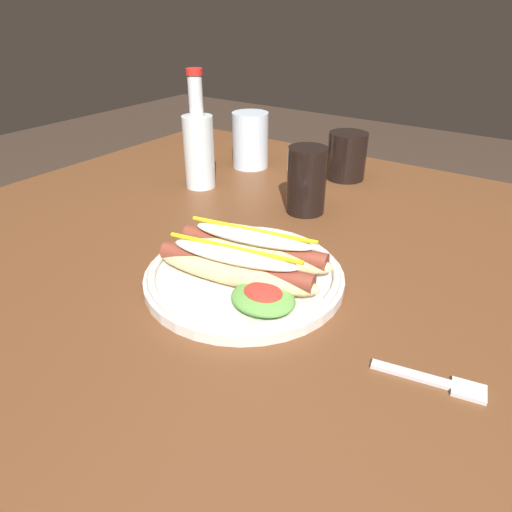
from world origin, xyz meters
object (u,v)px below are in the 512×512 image
object	(u,v)px
extra_cup	(347,156)
hot_dog_plate	(245,268)
fork	(437,382)
water_cup	(250,140)
glass_bottle	(199,146)
soda_cup	(307,180)

from	to	relation	value
extra_cup	hot_dog_plate	bearing A→B (deg)	-81.57
fork	water_cup	world-z (taller)	water_cup
water_cup	glass_bottle	xyz separation A→B (m)	(-0.01, -0.17, 0.02)
extra_cup	glass_bottle	distance (m)	0.33
fork	soda_cup	xyz separation A→B (m)	(-0.34, 0.32, 0.06)
soda_cup	glass_bottle	world-z (taller)	glass_bottle
hot_dog_plate	water_cup	world-z (taller)	water_cup
hot_dog_plate	water_cup	bearing A→B (deg)	124.41
fork	glass_bottle	world-z (taller)	glass_bottle
water_cup	glass_bottle	size ratio (longest dim) A/B	0.53
hot_dog_plate	water_cup	xyz separation A→B (m)	(-0.30, 0.44, 0.04)
glass_bottle	water_cup	bearing A→B (deg)	86.06
soda_cup	glass_bottle	bearing A→B (deg)	-177.64
hot_dog_plate	glass_bottle	distance (m)	0.41
water_cup	extra_cup	bearing A→B (deg)	13.74
hot_dog_plate	fork	xyz separation A→B (m)	(0.29, -0.04, -0.02)
hot_dog_plate	fork	distance (m)	0.29
hot_dog_plate	water_cup	size ratio (longest dim) A/B	2.23
fork	glass_bottle	distance (m)	0.68
water_cup	hot_dog_plate	bearing A→B (deg)	-55.59
hot_dog_plate	fork	bearing A→B (deg)	-8.55
soda_cup	water_cup	xyz separation A→B (m)	(-0.24, 0.16, 0.00)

